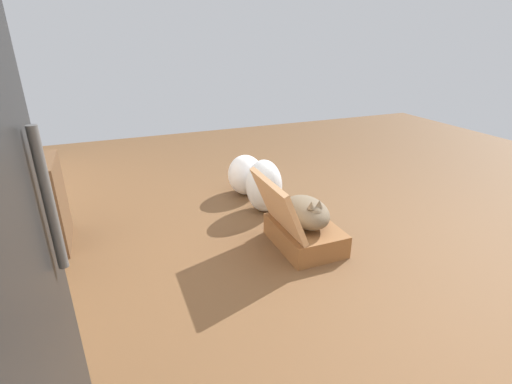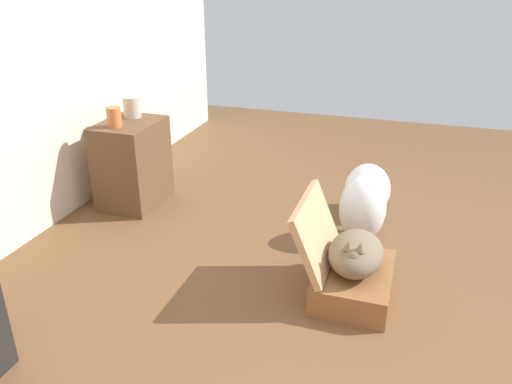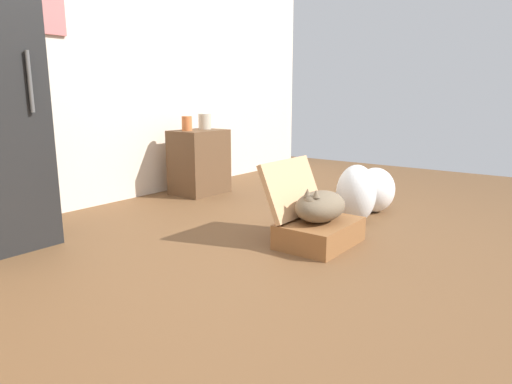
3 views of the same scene
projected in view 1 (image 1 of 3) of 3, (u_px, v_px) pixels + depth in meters
name	position (u px, v px, depth m)	size (l,w,h in m)	color
ground_plane	(352.00, 267.00, 2.40)	(7.68, 7.68, 0.00)	brown
suitcase_base	(305.00, 235.00, 2.61)	(0.54, 0.39, 0.16)	brown
suitcase_lid	(278.00, 205.00, 2.44)	(0.54, 0.39, 0.04)	tan
cat	(306.00, 212.00, 2.54)	(0.48, 0.28, 0.23)	brown
plastic_bag_white	(264.00, 186.00, 3.07)	(0.32, 0.29, 0.44)	silver
plastic_bag_clear	(246.00, 175.00, 3.42)	(0.35, 0.31, 0.36)	white
side_table	(32.00, 206.00, 2.51)	(0.50, 0.38, 0.61)	brown
vase_tall	(10.00, 158.00, 2.25)	(0.09, 0.09, 0.13)	#CC6B38
vase_short	(15.00, 146.00, 2.45)	(0.12, 0.12, 0.15)	#B7AD99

